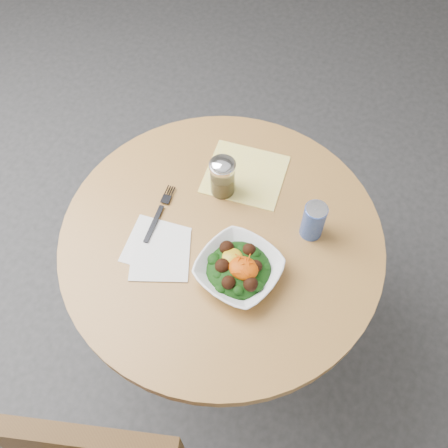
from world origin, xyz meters
name	(u,v)px	position (x,y,z in m)	size (l,w,h in m)	color
ground	(222,329)	(0.00, 0.00, 0.00)	(6.00, 6.00, 0.00)	#2F2E31
table	(222,267)	(0.00, 0.00, 0.55)	(0.90, 0.90, 0.75)	black
cloth_napkin	(245,174)	(-0.02, 0.22, 0.75)	(0.23, 0.21, 0.00)	yellow
paper_napkins	(158,250)	(-0.14, -0.11, 0.75)	(0.22, 0.21, 0.00)	white
salad_bowl	(239,269)	(0.09, -0.09, 0.78)	(0.25, 0.25, 0.08)	white
fork	(160,211)	(-0.19, 0.00, 0.76)	(0.04, 0.20, 0.00)	black
spice_shaker	(223,177)	(-0.06, 0.14, 0.82)	(0.07, 0.07, 0.13)	silver
beverage_can	(313,221)	(0.22, 0.11, 0.81)	(0.06, 0.06, 0.12)	#0D2896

